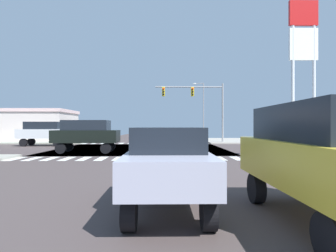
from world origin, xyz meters
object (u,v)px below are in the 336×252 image
at_px(sedan_crossing_1, 168,160).
at_px(traffic_signal_mast, 197,99).
at_px(suv_nearside_1, 86,133).
at_px(street_lamp, 202,105).
at_px(gas_station_sign, 303,49).
at_px(suv_farside_2, 324,153).
at_px(bank_building, 25,125).
at_px(suv_leading_3, 44,132).

bearing_deg(sedan_crossing_1, traffic_signal_mast, 81.62).
bearing_deg(suv_nearside_1, sedan_crossing_1, -157.51).
xyz_separation_m(street_lamp, sedan_crossing_1, (-5.90, -36.48, -4.01)).
relative_size(gas_station_sign, suv_farside_2, 1.95).
bearing_deg(gas_station_sign, bank_building, 140.96).
height_order(gas_station_sign, suv_nearside_1, gas_station_sign).
distance_m(street_lamp, bank_building, 25.10).
xyz_separation_m(bank_building, sedan_crossing_1, (18.14, -29.97, -0.91)).
bearing_deg(suv_nearside_1, street_lamp, -26.88).
relative_size(sedan_crossing_1, suv_leading_3, 0.93).
distance_m(street_lamp, suv_farside_2, 37.97).
height_order(gas_station_sign, bank_building, gas_station_sign).
distance_m(bank_building, sedan_crossing_1, 35.04).
relative_size(street_lamp, suv_leading_3, 1.88).
bearing_deg(street_lamp, suv_farside_2, -94.40).
bearing_deg(gas_station_sign, street_lamp, 93.88).
bearing_deg(gas_station_sign, traffic_signal_mast, 104.40).
height_order(suv_farside_2, sedan_crossing_1, suv_farside_2).
bearing_deg(suv_leading_3, suv_nearside_1, 40.84).
bearing_deg(suv_leading_3, bank_building, -145.34).
distance_m(gas_station_sign, street_lamp, 27.60).
relative_size(street_lamp, sedan_crossing_1, 2.01).
relative_size(street_lamp, bank_building, 0.64).
bearing_deg(street_lamp, bank_building, -164.85).
distance_m(suv_farside_2, suv_leading_3, 26.36).
height_order(street_lamp, sedan_crossing_1, street_lamp).
bearing_deg(suv_nearside_1, gas_station_sign, -109.34).
distance_m(traffic_signal_mast, gas_station_sign, 16.51).
distance_m(traffic_signal_mast, suv_farside_2, 26.36).
height_order(street_lamp, suv_farside_2, street_lamp).
xyz_separation_m(sedan_crossing_1, suv_leading_3, (-11.71, 20.67, 0.28)).
relative_size(traffic_signal_mast, sedan_crossing_1, 1.80).
bearing_deg(bank_building, sedan_crossing_1, -58.81).
relative_size(suv_farside_2, suv_leading_3, 1.00).
height_order(bank_building, suv_nearside_1, bank_building).
xyz_separation_m(street_lamp, suv_nearside_1, (-11.56, -22.81, -3.73)).
distance_m(suv_farside_2, sedan_crossing_1, 3.24).
height_order(sedan_crossing_1, suv_leading_3, suv_leading_3).
xyz_separation_m(gas_station_sign, suv_farside_2, (-4.77, -10.16, -4.85)).
bearing_deg(bank_building, suv_nearside_1, -52.56).
xyz_separation_m(gas_station_sign, suv_nearside_1, (-13.43, 4.71, -4.85)).
bearing_deg(suv_farside_2, gas_station_sign, 64.87).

